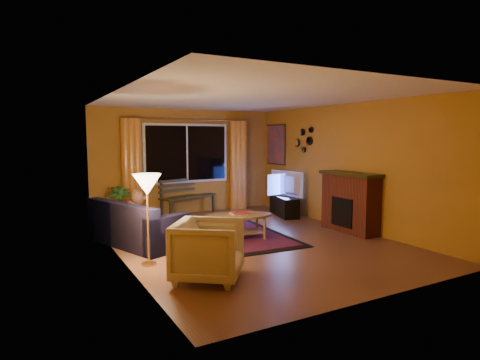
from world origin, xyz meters
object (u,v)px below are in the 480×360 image
coffee_table (238,227)px  tv_console (284,206)px  sofa (137,223)px  bench (188,206)px  floor_lamp (148,221)px  armchair (208,247)px

coffee_table → tv_console: size_ratio=1.13×
sofa → tv_console: bearing=-6.1°
bench → floor_lamp: bearing=-138.2°
sofa → floor_lamp: bearing=-116.7°
floor_lamp → coffee_table: (1.84, 0.69, -0.42)m
sofa → armchair: size_ratio=2.18×
armchair → coffee_table: bearing=-2.1°
bench → tv_console: (1.94, -1.19, 0.01)m
bench → sofa: bearing=-148.3°
tv_console → bench: bearing=163.5°
coffee_table → floor_lamp: bearing=-159.5°
sofa → tv_console: 3.80m
bench → armchair: size_ratio=1.69×
floor_lamp → tv_console: 4.40m
armchair → tv_console: bearing=-10.4°
bench → sofa: (-1.75, -2.09, 0.16)m
sofa → armchair: armchair is taller
bench → floor_lamp: floor_lamp is taller
floor_lamp → armchair: bearing=-62.3°
sofa → armchair: bearing=-100.4°
armchair → coffee_table: (1.33, 1.65, -0.20)m
armchair → coffee_table: size_ratio=0.69×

